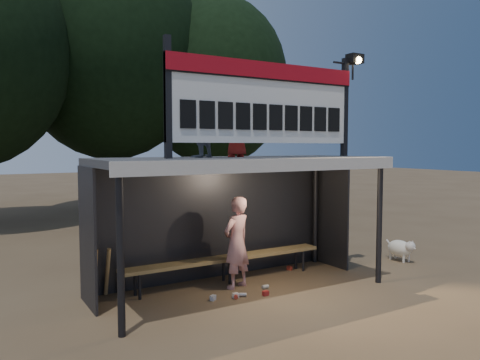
# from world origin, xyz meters

# --- Properties ---
(ground) EXTENTS (80.00, 80.00, 0.00)m
(ground) POSITION_xyz_m (0.00, 0.00, 0.00)
(ground) COLOR brown
(ground) RESTS_ON ground
(player) EXTENTS (0.69, 0.56, 1.62)m
(player) POSITION_xyz_m (-0.00, 0.18, 0.81)
(player) COLOR silver
(player) RESTS_ON ground
(child_a) EXTENTS (0.65, 0.59, 1.09)m
(child_a) POSITION_xyz_m (-0.70, 0.27, 2.87)
(child_a) COLOR slate
(child_a) RESTS_ON dugout_shelter
(child_b) EXTENTS (0.49, 0.35, 0.94)m
(child_b) POSITION_xyz_m (0.07, 0.31, 2.79)
(child_b) COLOR #AE231A
(child_b) RESTS_ON dugout_shelter
(dugout_shelter) EXTENTS (5.10, 2.08, 2.32)m
(dugout_shelter) POSITION_xyz_m (0.00, 0.24, 1.85)
(dugout_shelter) COLOR #38383A
(dugout_shelter) RESTS_ON ground
(scoreboard_assembly) EXTENTS (4.10, 0.27, 1.99)m
(scoreboard_assembly) POSITION_xyz_m (0.56, -0.01, 3.32)
(scoreboard_assembly) COLOR black
(scoreboard_assembly) RESTS_ON dugout_shelter
(bench) EXTENTS (4.00, 0.35, 0.48)m
(bench) POSITION_xyz_m (0.00, 0.55, 0.43)
(bench) COLOR olive
(bench) RESTS_ON ground
(tree_mid) EXTENTS (7.22, 7.22, 10.36)m
(tree_mid) POSITION_xyz_m (1.00, 11.50, 6.17)
(tree_mid) COLOR black
(tree_mid) RESTS_ON ground
(tree_right) EXTENTS (6.08, 6.08, 8.72)m
(tree_right) POSITION_xyz_m (5.00, 10.50, 5.19)
(tree_right) COLOR #2F1F15
(tree_right) RESTS_ON ground
(dog) EXTENTS (0.36, 0.81, 0.49)m
(dog) POSITION_xyz_m (4.08, -0.00, 0.28)
(dog) COLOR white
(dog) RESTS_ON ground
(bats) EXTENTS (0.47, 0.33, 0.84)m
(bats) POSITION_xyz_m (-2.12, 0.82, 0.43)
(bats) COLOR olive
(bats) RESTS_ON ground
(litter) EXTENTS (2.31, 1.20, 0.08)m
(litter) POSITION_xyz_m (0.09, -0.16, 0.04)
(litter) COLOR #A12B1B
(litter) RESTS_ON ground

